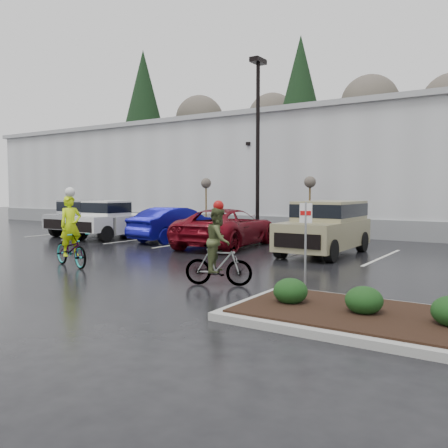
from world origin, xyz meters
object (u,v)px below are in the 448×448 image
Objects in this scene: lamppost at (258,128)px; pickup_silver at (93,217)px; sapling_mid at (310,185)px; pickup_white at (120,219)px; fire_lane_sign at (306,237)px; cyclist_hivis at (71,242)px; cyclist_olive at (218,254)px; car_red at (227,228)px; suv_tan at (324,228)px; sapling_west at (206,186)px; car_blue at (177,224)px.

lamppost reaches higher than pickup_silver.
sapling_mid reaches higher than pickup_white.
lamppost is 14.78m from fire_lane_sign.
pickup_white is (-13.65, 7.65, -0.43)m from fire_lane_sign.
pickup_white is at bearing -148.34° from sapling_mid.
cyclist_hivis is 1.16× the size of cyclist_olive.
fire_lane_sign is at bearing 125.67° from car_red.
pickup_white is at bearing 178.57° from suv_tan.
car_blue is at bearing -71.86° from sapling_west.
cyclist_olive is at bearing -77.43° from sapling_mid.
pickup_white is (-5.85, -4.15, -4.71)m from lamppost.
fire_lane_sign reaches higher than car_blue.
pickup_white is (-1.85, -5.15, -1.75)m from sapling_west.
lamppost is 2.88× the size of sapling_mid.
lamppost is at bearing 35.34° from pickup_white.
sapling_mid is 1.45× the size of cyclist_olive.
sapling_west is 15.80m from cyclist_olive.
sapling_mid is 11.98m from pickup_silver.
sapling_mid is 1.45× the size of fire_lane_sign.
lamppost is 5.07m from sapling_west.
sapling_west is at bearing -64.67° from car_blue.
lamppost is 13.68m from cyclist_olive.
cyclist_olive is at bearing -53.57° from sapling_west.
sapling_west and sapling_mid have the same top height.
car_red is 2.34× the size of cyclist_hivis.
sapling_mid is at bearing 1.92° from cyclist_hivis.
car_red is 2.73× the size of cyclist_olive.
fire_lane_sign is at bearing -76.19° from cyclist_hivis.
sapling_west is (-4.00, 1.00, -2.96)m from lamppost.
suv_tan is at bearing -39.40° from lamppost.
cyclist_hivis reaches higher than car_red.
lamppost reaches higher than suv_tan.
car_blue is 0.98× the size of suv_tan.
cyclist_olive is (5.72, 0.03, 0.03)m from cyclist_hivis.
sapling_west is at bearing 14.87° from cyclist_olive.
suv_tan is at bearing 171.03° from car_red.
cyclist_olive reaches higher than car_red.
suv_tan is at bearing 108.06° from fire_lane_sign.
cyclist_olive reaches higher than pickup_silver.
sapling_mid is 13.92m from fire_lane_sign.
fire_lane_sign reaches higher than pickup_white.
lamppost is 4.00m from sapling_mid.
sapling_west is 6.50m from sapling_mid.
lamppost is 3.59× the size of cyclist_hivis.
car_red is at bearing 5.15° from cyclist_hivis.
sapling_west is 1.45× the size of cyclist_olive.
cyclist_hivis is (-2.91, -12.65, -1.94)m from sapling_mid.
car_blue is 1.95× the size of cyclist_hivis.
pickup_silver and pickup_white have the same top height.
cyclist_hivis is at bearing 68.74° from cyclist_olive.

